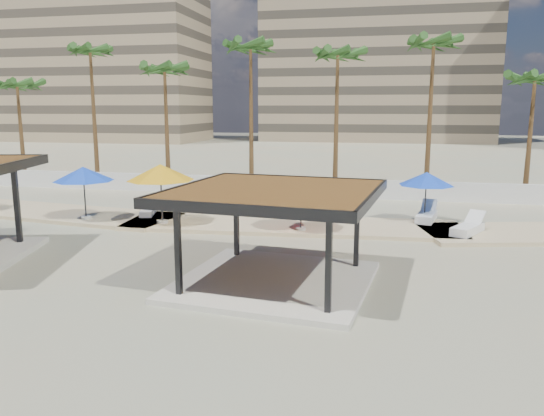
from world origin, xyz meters
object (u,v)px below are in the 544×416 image
Objects in this scene: umbrella_c at (301,186)px; lounger_b at (468,228)px; lounger_a at (148,211)px; lounger_c at (427,216)px; pavilion_central at (275,227)px.

lounger_b is (7.34, 0.93, -1.80)m from umbrella_c.
lounger_a is 0.79× the size of lounger_c.
pavilion_central is 7.13m from umbrella_c.
lounger_c is at bearing 68.83° from pavilion_central.
umbrella_c is 1.24× the size of lounger_c.
umbrella_c is at bearing 98.62° from pavilion_central.
pavilion_central is 2.86× the size of lounger_b.
lounger_c reaches higher than lounger_a.
lounger_b is 0.97× the size of lounger_c.
pavilion_central is 3.51× the size of lounger_a.
lounger_a is at bearing 167.80° from umbrella_c.
lounger_b is at bearing 55.03° from pavilion_central.
pavilion_central is 2.79× the size of lounger_c.
lounger_c is (5.43, 10.48, -1.50)m from pavilion_central.
umbrella_c is 8.74m from lounger_a.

